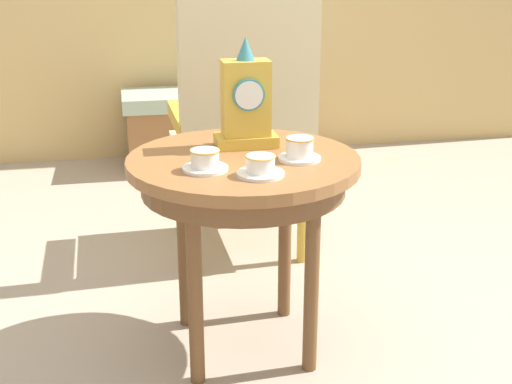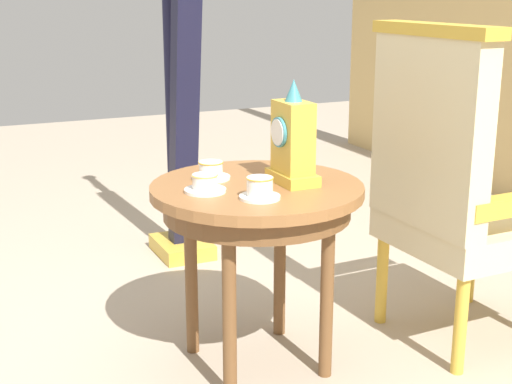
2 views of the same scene
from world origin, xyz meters
name	(u,v)px [view 1 (image 1 of 2)]	position (x,y,z in m)	size (l,w,h in m)	color
ground_plane	(224,339)	(0.00, 0.00, 0.00)	(10.00, 10.00, 0.00)	tan
side_table	(243,182)	(0.06, -0.05, 0.56)	(0.69, 0.69, 0.64)	brown
teacup_left	(205,161)	(-0.07, -0.16, 0.66)	(0.13, 0.13, 0.06)	white
teacup_right	(260,167)	(0.08, -0.23, 0.66)	(0.13, 0.13, 0.06)	white
teacup_center	(300,150)	(0.22, -0.11, 0.67)	(0.12, 0.12, 0.07)	white
mantel_clock	(246,103)	(0.09, 0.07, 0.77)	(0.19, 0.11, 0.34)	gold
armchair	(243,117)	(0.18, 0.65, 0.59)	(0.56, 0.54, 1.14)	beige
window_bench	(213,128)	(0.23, 1.95, 0.22)	(1.03, 0.40, 0.44)	#9EB299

